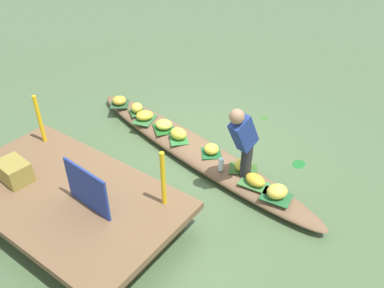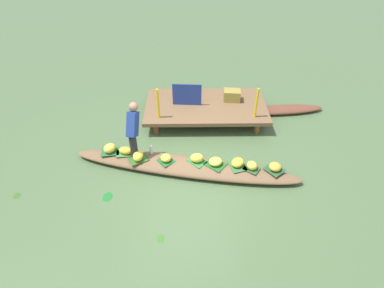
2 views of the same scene
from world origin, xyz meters
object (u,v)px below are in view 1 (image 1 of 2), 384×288
(banana_bunch_1, at_px, (255,180))
(banana_bunch_3, at_px, (211,149))
(vendor_boat, at_px, (193,149))
(banana_bunch_4, at_px, (178,134))
(banana_bunch_6, at_px, (119,100))
(produce_crate, at_px, (14,171))
(market_banner, at_px, (87,189))
(vendor_person, at_px, (243,139))
(banana_bunch_0, at_px, (164,125))
(banana_bunch_7, at_px, (277,191))
(banana_bunch_5, at_px, (244,164))
(water_bottle, at_px, (221,164))
(banana_bunch_8, at_px, (145,115))
(banana_bunch_2, at_px, (137,108))

(banana_bunch_1, bearing_deg, banana_bunch_3, -16.22)
(vendor_boat, bearing_deg, banana_bunch_4, 16.83)
(banana_bunch_6, relative_size, produce_crate, 0.59)
(market_banner, bearing_deg, vendor_person, -118.67)
(vendor_boat, xyz_separation_m, vendor_person, (-1.07, 0.32, 0.80))
(vendor_boat, height_order, banana_bunch_3, banana_bunch_3)
(banana_bunch_0, height_order, banana_bunch_7, banana_bunch_7)
(market_banner, relative_size, produce_crate, 1.72)
(banana_bunch_1, bearing_deg, banana_bunch_6, -10.12)
(banana_bunch_1, distance_m, banana_bunch_7, 0.37)
(banana_bunch_5, bearing_deg, vendor_person, 107.27)
(banana_bunch_7, height_order, produce_crate, produce_crate)
(banana_bunch_6, distance_m, water_bottle, 2.70)
(banana_bunch_7, xyz_separation_m, banana_bunch_8, (2.80, -0.49, -0.02))
(banana_bunch_0, height_order, banana_bunch_1, same)
(banana_bunch_1, bearing_deg, banana_bunch_4, -10.39)
(banana_bunch_2, xyz_separation_m, water_bottle, (-2.16, 0.54, 0.01))
(banana_bunch_0, bearing_deg, market_banner, 105.46)
(water_bottle, bearing_deg, market_banner, 65.82)
(banana_bunch_0, height_order, banana_bunch_8, banana_bunch_8)
(banana_bunch_7, bearing_deg, banana_bunch_2, -11.07)
(banana_bunch_3, height_order, banana_bunch_6, banana_bunch_3)
(banana_bunch_7, bearing_deg, market_banner, 44.85)
(vendor_boat, bearing_deg, banana_bunch_7, 178.37)
(banana_bunch_6, xyz_separation_m, produce_crate, (-0.62, 2.58, 0.25))
(banana_bunch_6, relative_size, market_banner, 0.34)
(banana_bunch_3, height_order, banana_bunch_5, banana_bunch_5)
(vendor_person, relative_size, water_bottle, 5.86)
(vendor_boat, height_order, banana_bunch_4, banana_bunch_4)
(banana_bunch_8, bearing_deg, banana_bunch_1, 170.02)
(banana_bunch_6, bearing_deg, banana_bunch_1, 169.88)
(banana_bunch_4, bearing_deg, banana_bunch_6, -9.86)
(banana_bunch_2, height_order, banana_bunch_5, banana_bunch_5)
(banana_bunch_5, relative_size, water_bottle, 1.44)
(banana_bunch_2, distance_m, banana_bunch_8, 0.30)
(market_banner, bearing_deg, banana_bunch_0, -70.73)
(water_bottle, bearing_deg, banana_bunch_5, -141.22)
(banana_bunch_4, bearing_deg, banana_bunch_1, 169.61)
(vendor_boat, bearing_deg, banana_bunch_1, 177.57)
(banana_bunch_4, distance_m, banana_bunch_8, 0.87)
(banana_bunch_6, distance_m, vendor_person, 3.08)
(vendor_boat, distance_m, water_bottle, 0.83)
(banana_bunch_1, height_order, banana_bunch_7, banana_bunch_7)
(banana_bunch_7, bearing_deg, vendor_boat, -12.77)
(vendor_boat, xyz_separation_m, banana_bunch_0, (0.66, -0.08, 0.19))
(banana_bunch_0, distance_m, vendor_person, 1.88)
(banana_bunch_4, bearing_deg, banana_bunch_8, -9.24)
(banana_bunch_5, bearing_deg, banana_bunch_8, -5.88)
(banana_bunch_2, bearing_deg, banana_bunch_3, 171.34)
(market_banner, bearing_deg, produce_crate, 14.27)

